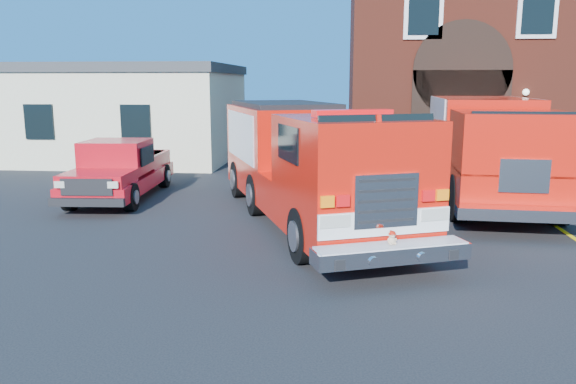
# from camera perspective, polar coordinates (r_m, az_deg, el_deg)

# --- Properties ---
(ground) EXTENTS (100.00, 100.00, 0.00)m
(ground) POSITION_cam_1_polar(r_m,az_deg,el_deg) (13.17, 0.49, -4.56)
(ground) COLOR black
(ground) RESTS_ON ground
(parking_stripe_near) EXTENTS (0.12, 3.00, 0.01)m
(parking_stripe_near) POSITION_cam_1_polar(r_m,az_deg,el_deg) (15.10, 26.30, -3.68)
(parking_stripe_near) COLOR yellow
(parking_stripe_near) RESTS_ON ground
(parking_stripe_mid) EXTENTS (0.12, 3.00, 0.01)m
(parking_stripe_mid) POSITION_cam_1_polar(r_m,az_deg,el_deg) (17.85, 22.94, -1.27)
(parking_stripe_mid) COLOR yellow
(parking_stripe_mid) RESTS_ON ground
(parking_stripe_far) EXTENTS (0.12, 3.00, 0.01)m
(parking_stripe_far) POSITION_cam_1_polar(r_m,az_deg,el_deg) (20.68, 20.48, 0.49)
(parking_stripe_far) COLOR yellow
(parking_stripe_far) RESTS_ON ground
(fire_station) EXTENTS (15.20, 10.20, 8.45)m
(fire_station) POSITION_cam_1_polar(r_m,az_deg,el_deg) (27.78, 22.40, 11.71)
(fire_station) COLOR maroon
(fire_station) RESTS_ON ground
(side_building) EXTENTS (10.20, 8.20, 4.35)m
(side_building) POSITION_cam_1_polar(r_m,az_deg,el_deg) (27.57, -16.24, 7.84)
(side_building) COLOR #EAE6C3
(side_building) RESTS_ON ground
(fire_engine) EXTENTS (6.03, 10.10, 3.01)m
(fire_engine) POSITION_cam_1_polar(r_m,az_deg,el_deg) (14.35, 1.99, 3.10)
(fire_engine) COLOR black
(fire_engine) RESTS_ON ground
(pickup_truck) EXTENTS (2.31, 5.68, 1.83)m
(pickup_truck) POSITION_cam_1_polar(r_m,az_deg,el_deg) (18.17, -16.66, 2.11)
(pickup_truck) COLOR black
(pickup_truck) RESTS_ON ground
(secondary_truck) EXTENTS (3.49, 9.59, 3.06)m
(secondary_truck) POSITION_cam_1_polar(r_m,az_deg,el_deg) (18.31, 19.61, 4.53)
(secondary_truck) COLOR black
(secondary_truck) RESTS_ON ground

